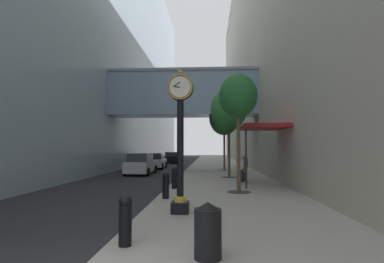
{
  "coord_description": "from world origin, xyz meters",
  "views": [
    {
      "loc": [
        2.22,
        -4.15,
        2.22
      ],
      "look_at": [
        0.95,
        17.46,
        3.36
      ],
      "focal_mm": 28.07,
      "sensor_mm": 36.0,
      "label": 1
    }
  ],
  "objects_px": {
    "bollard_third": "(166,185)",
    "street_tree_mid_far": "(224,118)",
    "car_silver_far": "(141,164)",
    "street_tree_near": "(238,97)",
    "bollard_fourth": "(174,177)",
    "street_clock": "(180,134)",
    "pedestrian_walking": "(241,168)",
    "trash_bin": "(208,229)",
    "car_black_near": "(173,158)",
    "street_tree_mid_near": "(229,110)",
    "pedestrian_by_clock": "(245,167)",
    "car_white_mid": "(155,161)",
    "bollard_nearest": "(125,219)"
  },
  "relations": [
    {
      "from": "street_tree_mid_far",
      "to": "pedestrian_walking",
      "type": "bearing_deg",
      "value": -86.8
    },
    {
      "from": "street_clock",
      "to": "bollard_third",
      "type": "height_order",
      "value": "street_clock"
    },
    {
      "from": "bollard_third",
      "to": "pedestrian_walking",
      "type": "distance_m",
      "value": 6.9
    },
    {
      "from": "street_tree_near",
      "to": "street_tree_mid_far",
      "type": "xyz_separation_m",
      "value": [
        0.0,
        13.57,
        0.31
      ]
    },
    {
      "from": "bollard_third",
      "to": "street_tree_mid_far",
      "type": "bearing_deg",
      "value": 78.52
    },
    {
      "from": "pedestrian_walking",
      "to": "car_silver_far",
      "type": "distance_m",
      "value": 9.87
    },
    {
      "from": "bollard_third",
      "to": "pedestrian_by_clock",
      "type": "xyz_separation_m",
      "value": [
        4.0,
        6.68,
        0.31
      ]
    },
    {
      "from": "trash_bin",
      "to": "pedestrian_walking",
      "type": "bearing_deg",
      "value": 81.13
    },
    {
      "from": "bollard_third",
      "to": "car_silver_far",
      "type": "xyz_separation_m",
      "value": [
        -3.85,
        12.21,
        0.14
      ]
    },
    {
      "from": "street_clock",
      "to": "car_black_near",
      "type": "relative_size",
      "value": 1.03
    },
    {
      "from": "pedestrian_by_clock",
      "to": "car_silver_far",
      "type": "height_order",
      "value": "pedestrian_by_clock"
    },
    {
      "from": "car_white_mid",
      "to": "bollard_fourth",
      "type": "bearing_deg",
      "value": -76.27
    },
    {
      "from": "bollard_fourth",
      "to": "car_white_mid",
      "type": "bearing_deg",
      "value": 103.73
    },
    {
      "from": "car_white_mid",
      "to": "pedestrian_by_clock",
      "type": "bearing_deg",
      "value": -57.18
    },
    {
      "from": "bollard_fourth",
      "to": "car_silver_far",
      "type": "height_order",
      "value": "car_silver_far"
    },
    {
      "from": "street_tree_mid_near",
      "to": "car_silver_far",
      "type": "relative_size",
      "value": 1.36
    },
    {
      "from": "street_clock",
      "to": "pedestrian_walking",
      "type": "height_order",
      "value": "street_clock"
    },
    {
      "from": "trash_bin",
      "to": "car_silver_far",
      "type": "relative_size",
      "value": 0.23
    },
    {
      "from": "street_clock",
      "to": "pedestrian_walking",
      "type": "relative_size",
      "value": 2.82
    },
    {
      "from": "bollard_nearest",
      "to": "car_white_mid",
      "type": "xyz_separation_m",
      "value": [
        -3.91,
        24.83,
        0.08
      ]
    },
    {
      "from": "car_black_near",
      "to": "bollard_nearest",
      "type": "bearing_deg",
      "value": -84.55
    },
    {
      "from": "street_clock",
      "to": "car_silver_far",
      "type": "relative_size",
      "value": 1.01
    },
    {
      "from": "street_tree_mid_near",
      "to": "street_tree_mid_far",
      "type": "height_order",
      "value": "street_tree_mid_far"
    },
    {
      "from": "street_tree_mid_far",
      "to": "bollard_nearest",
      "type": "bearing_deg",
      "value": -98.37
    },
    {
      "from": "bollard_nearest",
      "to": "trash_bin",
      "type": "relative_size",
      "value": 1.02
    },
    {
      "from": "bollard_nearest",
      "to": "car_black_near",
      "type": "height_order",
      "value": "car_black_near"
    },
    {
      "from": "pedestrian_walking",
      "to": "car_black_near",
      "type": "relative_size",
      "value": 0.36
    },
    {
      "from": "bollard_fourth",
      "to": "car_silver_far",
      "type": "relative_size",
      "value": 0.24
    },
    {
      "from": "bollard_third",
      "to": "pedestrian_walking",
      "type": "bearing_deg",
      "value": 57.76
    },
    {
      "from": "pedestrian_by_clock",
      "to": "car_black_near",
      "type": "relative_size",
      "value": 0.37
    },
    {
      "from": "trash_bin",
      "to": "car_silver_far",
      "type": "height_order",
      "value": "car_silver_far"
    },
    {
      "from": "pedestrian_by_clock",
      "to": "car_white_mid",
      "type": "height_order",
      "value": "pedestrian_by_clock"
    },
    {
      "from": "street_tree_mid_near",
      "to": "car_silver_far",
      "type": "distance_m",
      "value": 8.8
    },
    {
      "from": "trash_bin",
      "to": "car_silver_far",
      "type": "distance_m",
      "value": 19.53
    },
    {
      "from": "bollard_fourth",
      "to": "street_clock",
      "type": "bearing_deg",
      "value": -81.35
    },
    {
      "from": "street_tree_near",
      "to": "car_silver_far",
      "type": "distance_m",
      "value": 13.01
    },
    {
      "from": "street_tree_near",
      "to": "car_silver_far",
      "type": "height_order",
      "value": "street_tree_near"
    },
    {
      "from": "street_tree_mid_near",
      "to": "car_black_near",
      "type": "relative_size",
      "value": 1.39
    },
    {
      "from": "car_black_near",
      "to": "car_white_mid",
      "type": "xyz_separation_m",
      "value": [
        -0.52,
        -10.71,
        0.02
      ]
    },
    {
      "from": "bollard_nearest",
      "to": "street_tree_near",
      "type": "xyz_separation_m",
      "value": [
        3.14,
        7.78,
        3.89
      ]
    },
    {
      "from": "street_tree_mid_far",
      "to": "pedestrian_by_clock",
      "type": "relative_size",
      "value": 3.84
    },
    {
      "from": "street_tree_mid_near",
      "to": "car_white_mid",
      "type": "distance_m",
      "value": 13.1
    },
    {
      "from": "street_tree_mid_near",
      "to": "street_tree_mid_far",
      "type": "bearing_deg",
      "value": 90.0
    },
    {
      "from": "street_tree_near",
      "to": "pedestrian_by_clock",
      "type": "xyz_separation_m",
      "value": [
        0.86,
        4.78,
        -3.58
      ]
    },
    {
      "from": "street_tree_near",
      "to": "trash_bin",
      "type": "xyz_separation_m",
      "value": [
        -1.39,
        -8.4,
        -3.92
      ]
    },
    {
      "from": "pedestrian_walking",
      "to": "car_white_mid",
      "type": "bearing_deg",
      "value": 120.07
    },
    {
      "from": "street_tree_near",
      "to": "car_silver_far",
      "type": "relative_size",
      "value": 1.22
    },
    {
      "from": "street_clock",
      "to": "bollard_nearest",
      "type": "distance_m",
      "value": 3.86
    },
    {
      "from": "trash_bin",
      "to": "street_tree_mid_far",
      "type": "bearing_deg",
      "value": 86.39
    },
    {
      "from": "street_tree_mid_near",
      "to": "pedestrian_by_clock",
      "type": "relative_size",
      "value": 3.74
    }
  ]
}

